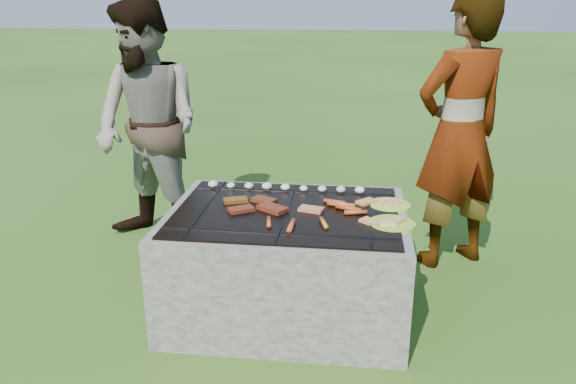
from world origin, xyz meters
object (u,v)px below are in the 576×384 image
object	(u,v)px
fire_pit	(287,265)
plate_near	(392,224)
cook	(460,134)
plate_far	(390,205)
bystander	(148,127)

from	to	relation	value
fire_pit	plate_near	xyz separation A→B (m)	(0.56, -0.12, 0.33)
fire_pit	cook	size ratio (longest dim) A/B	0.73
fire_pit	plate_far	xyz separation A→B (m)	(0.56, 0.16, 0.33)
plate_near	cook	distance (m)	1.04
plate_far	cook	size ratio (longest dim) A/B	0.15
plate_far	bystander	world-z (taller)	bystander
plate_far	plate_near	world-z (taller)	plate_far
plate_near	plate_far	bearing A→B (deg)	89.74
fire_pit	plate_far	distance (m)	0.67
plate_far	plate_near	xyz separation A→B (m)	(-0.00, -0.28, -0.00)
fire_pit	bystander	xyz separation A→B (m)	(-1.07, 0.82, 0.58)
fire_pit	plate_near	size ratio (longest dim) A/B	4.38
fire_pit	plate_far	size ratio (longest dim) A/B	4.75
plate_near	bystander	distance (m)	1.90
fire_pit	cook	bearing A→B (deg)	37.21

